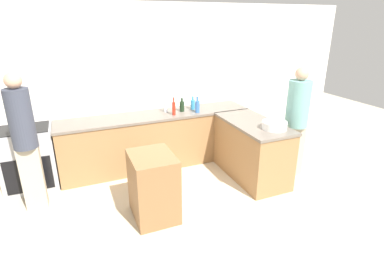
{
  "coord_description": "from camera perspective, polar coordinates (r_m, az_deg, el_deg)",
  "views": [
    {
      "loc": [
        -1.29,
        -2.93,
        2.42
      ],
      "look_at": [
        0.24,
        0.75,
        0.97
      ],
      "focal_mm": 28.0,
      "sensor_mm": 36.0,
      "label": 1
    }
  ],
  "objects": [
    {
      "name": "dish_soap_bottle",
      "position": [
        5.29,
        0.15,
        4.57
      ],
      "size": [
        0.08,
        0.08,
        0.23
      ],
      "color": "#338CBF",
      "rests_on": "counter_back"
    },
    {
      "name": "counter_peninsula",
      "position": [
        4.89,
        11.26,
        -4.02
      ],
      "size": [
        0.69,
        1.38,
        0.93
      ],
      "color": "olive",
      "rests_on": "ground_plane"
    },
    {
      "name": "vinegar_bottle_clear",
      "position": [
        5.15,
        -5.06,
        4.02
      ],
      "size": [
        0.07,
        0.07,
        0.22
      ],
      "color": "silver",
      "rests_on": "counter_back"
    },
    {
      "name": "counter_back",
      "position": [
        5.22,
        -6.62,
        -2.19
      ],
      "size": [
        3.23,
        0.66,
        0.93
      ],
      "color": "olive",
      "rests_on": "ground_plane"
    },
    {
      "name": "mixing_bowl",
      "position": [
        4.49,
        15.43,
        0.52
      ],
      "size": [
        0.36,
        0.36,
        0.11
      ],
      "color": "white",
      "rests_on": "counter_peninsula"
    },
    {
      "name": "person_by_range",
      "position": [
        4.33,
        -29.28,
        -1.57
      ],
      "size": [
        0.29,
        0.29,
        1.85
      ],
      "color": "#ADA38E",
      "rests_on": "ground_plane"
    },
    {
      "name": "ground_plane",
      "position": [
        4.01,
        1.03,
        -17.17
      ],
      "size": [
        14.0,
        14.0,
        0.0
      ],
      "primitive_type": "plane",
      "color": "beige"
    },
    {
      "name": "person_at_peninsula",
      "position": [
        4.95,
        19.26,
        1.63
      ],
      "size": [
        0.35,
        0.35,
        1.77
      ],
      "color": "#ADA38E",
      "rests_on": "ground_plane"
    },
    {
      "name": "wall_back",
      "position": [
        5.28,
        -8.06,
        8.05
      ],
      "size": [
        8.0,
        0.06,
        2.7
      ],
      "color": "white",
      "rests_on": "ground_plane"
    },
    {
      "name": "hot_sauce_bottle",
      "position": [
        4.95,
        -3.49,
        3.81
      ],
      "size": [
        0.06,
        0.06,
        0.3
      ],
      "color": "red",
      "rests_on": "counter_back"
    },
    {
      "name": "island_table",
      "position": [
        3.9,
        -7.39,
        -10.94
      ],
      "size": [
        0.53,
        0.66,
        0.86
      ],
      "color": "brown",
      "rests_on": "ground_plane"
    },
    {
      "name": "range_oven",
      "position": [
        5.13,
        -28.64,
        -5.05
      ],
      "size": [
        0.74,
        0.59,
        0.94
      ],
      "color": "#ADADB2",
      "rests_on": "ground_plane"
    },
    {
      "name": "wine_bottle_dark",
      "position": [
        5.16,
        -1.93,
        4.19
      ],
      "size": [
        0.08,
        0.08,
        0.23
      ],
      "color": "black",
      "rests_on": "counter_back"
    },
    {
      "name": "water_bottle_blue",
      "position": [
        5.09,
        1.03,
        4.18
      ],
      "size": [
        0.08,
        0.08,
        0.28
      ],
      "color": "#386BB7",
      "rests_on": "counter_back"
    }
  ]
}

